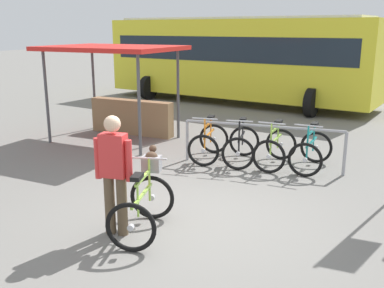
{
  "coord_description": "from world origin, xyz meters",
  "views": [
    {
      "loc": [
        2.41,
        -5.59,
        2.73
      ],
      "look_at": [
        -0.21,
        0.44,
        1.0
      ],
      "focal_mm": 41.67,
      "sensor_mm": 36.0,
      "label": 1
    }
  ],
  "objects": [
    {
      "name": "featured_bicycle",
      "position": [
        -0.45,
        -0.63,
        0.49
      ],
      "size": [
        0.89,
        1.25,
        1.09
      ],
      "color": "black",
      "rests_on": "ground"
    },
    {
      "name": "racked_bike_teal",
      "position": [
        1.2,
        3.06,
        0.37
      ],
      "size": [
        0.72,
        1.13,
        0.97
      ],
      "color": "black",
      "rests_on": "ground"
    },
    {
      "name": "ground_plane",
      "position": [
        0.0,
        0.0,
        0.0
      ],
      "size": [
        80.0,
        80.0,
        0.0
      ],
      "primitive_type": "plane",
      "color": "slate"
    },
    {
      "name": "racked_bike_lime",
      "position": [
        0.51,
        3.01,
        0.37
      ],
      "size": [
        0.67,
        1.12,
        0.97
      ],
      "color": "black",
      "rests_on": "ground"
    },
    {
      "name": "bus_distant",
      "position": [
        -2.64,
        10.29,
        1.74
      ],
      "size": [
        10.28,
        4.5,
        3.08
      ],
      "color": "yellow",
      "rests_on": "ground"
    },
    {
      "name": "market_stall",
      "position": [
        -3.62,
        3.89,
        1.39
      ],
      "size": [
        3.19,
        2.42,
        2.3
      ],
      "color": "#4C4C51",
      "rests_on": "ground"
    },
    {
      "name": "racked_bike_black",
      "position": [
        -0.19,
        2.95,
        0.37
      ],
      "size": [
        0.85,
        1.22,
        0.98
      ],
      "color": "black",
      "rests_on": "ground"
    },
    {
      "name": "bike_rack_rail",
      "position": [
        0.28,
        2.81,
        0.66
      ],
      "size": [
        3.2,
        0.3,
        0.88
      ],
      "color": "#99999E",
      "rests_on": "ground"
    },
    {
      "name": "person_with_featured_bike",
      "position": [
        -0.75,
        -0.89,
        0.91
      ],
      "size": [
        0.53,
        0.25,
        1.64
      ],
      "color": "brown",
      "rests_on": "ground"
    },
    {
      "name": "racked_bike_orange",
      "position": [
        -0.89,
        2.9,
        0.37
      ],
      "size": [
        0.82,
        1.17,
        0.97
      ],
      "color": "black",
      "rests_on": "ground"
    }
  ]
}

